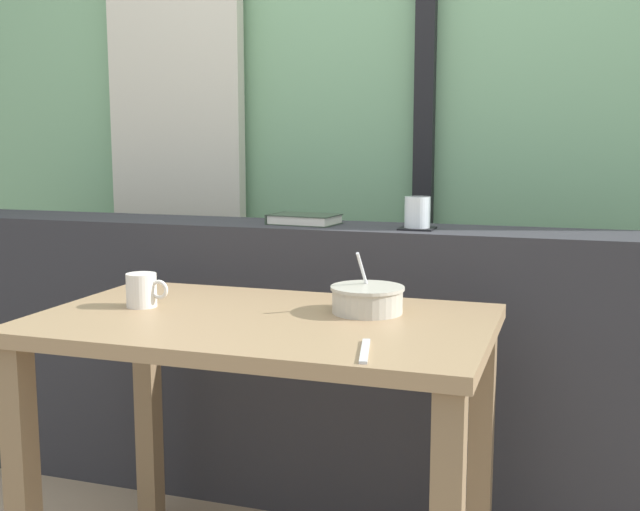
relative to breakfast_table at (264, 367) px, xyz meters
The scene contains 11 objects.
outdoor_backdrop 1.44m from the breakfast_table, 90.15° to the left, with size 4.80×0.08×2.80m, color #7AAD7F.
curtain_left_panel 1.51m from the breakfast_table, 126.53° to the left, with size 0.56×0.06×2.50m, color beige.
window_divider_post 1.34m from the breakfast_table, 81.77° to the left, with size 0.07×0.05×2.60m, color black.
dark_console_ledge 0.62m from the breakfast_table, 90.31° to the left, with size 2.80×0.29×0.89m, color #2D2D33.
breakfast_table is the anchor object (origin of this frame).
coaster_square 0.68m from the breakfast_table, 65.57° to the left, with size 0.10×0.10×0.01m, color black.
juice_glass 0.70m from the breakfast_table, 65.57° to the left, with size 0.08×0.08×0.09m.
closed_book 0.67m from the breakfast_table, 100.17° to the left, with size 0.22×0.16×0.03m.
soup_bowl 0.30m from the breakfast_table, 28.50° to the left, with size 0.18×0.18×0.15m.
fork_utensil 0.40m from the breakfast_table, 36.25° to the right, with size 0.02×0.17×0.01m, color silver.
ceramic_mug 0.37m from the breakfast_table, behind, with size 0.11×0.08×0.08m.
Camera 1 is at (0.70, -1.72, 1.15)m, focal length 43.77 mm.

